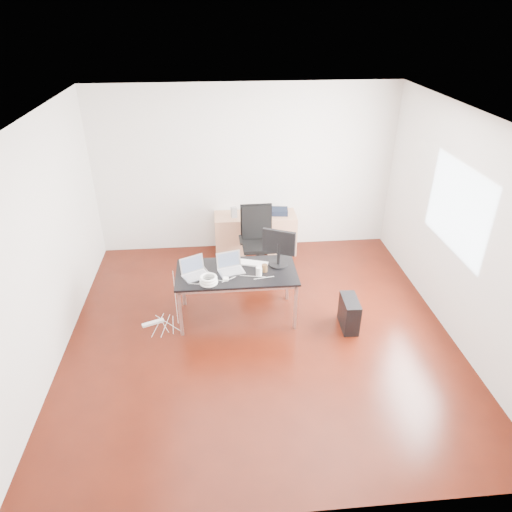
{
  "coord_description": "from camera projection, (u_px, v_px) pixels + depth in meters",
  "views": [
    {
      "loc": [
        -0.49,
        -4.81,
        3.87
      ],
      "look_at": [
        0.0,
        0.55,
        0.85
      ],
      "focal_mm": 32.0,
      "sensor_mm": 36.0,
      "label": 1
    }
  ],
  "objects": [
    {
      "name": "filing_cabinet_right",
      "position": [
        281.0,
        232.0,
        7.92
      ],
      "size": [
        0.5,
        0.5,
        0.7
      ],
      "primitive_type": "cube",
      "color": "tan",
      "rests_on": "ground"
    },
    {
      "name": "speaker",
      "position": [
        234.0,
        212.0,
        7.59
      ],
      "size": [
        0.11,
        0.1,
        0.18
      ],
      "primitive_type": "cube",
      "rotation": [
        0.0,
        0.0,
        0.26
      ],
      "color": "#9E9E9E",
      "rests_on": "filing_cabinet_left"
    },
    {
      "name": "power_adapter",
      "position": [
        226.0,
        279.0,
        5.86
      ],
      "size": [
        0.08,
        0.08,
        0.03
      ],
      "primitive_type": "cube",
      "rotation": [
        0.0,
        0.0,
        -0.16
      ],
      "color": "white",
      "rests_on": "desk"
    },
    {
      "name": "wastebasket",
      "position": [
        260.0,
        245.0,
        7.95
      ],
      "size": [
        0.31,
        0.31,
        0.28
      ],
      "primitive_type": "cylinder",
      "rotation": [
        0.0,
        0.0,
        0.36
      ],
      "color": "black",
      "rests_on": "ground"
    },
    {
      "name": "keyboard",
      "position": [
        252.0,
        263.0,
        6.22
      ],
      "size": [
        0.46,
        0.27,
        0.02
      ],
      "primitive_type": "cube",
      "rotation": [
        0.0,
        0.0,
        -0.32
      ],
      "color": "white",
      "rests_on": "desk"
    },
    {
      "name": "laptop_left",
      "position": [
        194.0,
        271.0,
        5.94
      ],
      "size": [
        0.41,
        0.38,
        0.23
      ],
      "rotation": [
        0.0,
        0.0,
        0.48
      ],
      "color": "silver",
      "rests_on": "desk"
    },
    {
      "name": "navy_garment",
      "position": [
        279.0,
        211.0,
        7.73
      ],
      "size": [
        0.33,
        0.27,
        0.09
      ],
      "primitive_type": "cube",
      "rotation": [
        0.0,
        0.0,
        -0.11
      ],
      "color": "black",
      "rests_on": "filing_cabinet_right"
    },
    {
      "name": "cup_white",
      "position": [
        259.0,
        271.0,
        5.94
      ],
      "size": [
        0.1,
        0.1,
        0.12
      ],
      "primitive_type": "cylinder",
      "rotation": [
        0.0,
        0.0,
        -0.22
      ],
      "color": "white",
      "rests_on": "desk"
    },
    {
      "name": "room_shell",
      "position": [
        263.0,
        238.0,
        5.43
      ],
      "size": [
        5.0,
        5.0,
        5.0
      ],
      "color": "#340D05",
      "rests_on": "ground"
    },
    {
      "name": "power_strip",
      "position": [
        153.0,
        323.0,
        6.24
      ],
      "size": [
        0.3,
        0.17,
        0.04
      ],
      "primitive_type": "cube",
      "rotation": [
        0.0,
        0.0,
        0.38
      ],
      "color": "white",
      "rests_on": "ground"
    },
    {
      "name": "monitor",
      "position": [
        279.0,
        246.0,
        6.08
      ],
      "size": [
        0.43,
        0.26,
        0.51
      ],
      "rotation": [
        0.0,
        0.0,
        -0.43
      ],
      "color": "black",
      "rests_on": "desk"
    },
    {
      "name": "filing_cabinet_left",
      "position": [
        230.0,
        234.0,
        7.85
      ],
      "size": [
        0.5,
        0.5,
        0.7
      ],
      "primitive_type": "cube",
      "color": "tan",
      "rests_on": "ground"
    },
    {
      "name": "pc_tower",
      "position": [
        349.0,
        313.0,
        6.09
      ],
      "size": [
        0.22,
        0.46,
        0.44
      ],
      "primitive_type": "cube",
      "rotation": [
        0.0,
        0.0,
        -0.04
      ],
      "color": "black",
      "rests_on": "ground"
    },
    {
      "name": "cable_coil",
      "position": [
        208.0,
        280.0,
        5.77
      ],
      "size": [
        0.24,
        0.24,
        0.11
      ],
      "rotation": [
        0.0,
        0.0,
        0.14
      ],
      "color": "white",
      "rests_on": "desk"
    },
    {
      "name": "desk",
      "position": [
        237.0,
        275.0,
        6.08
      ],
      "size": [
        1.6,
        0.8,
        0.73
      ],
      "color": "black",
      "rests_on": "ground"
    },
    {
      "name": "cup_brown",
      "position": [
        265.0,
        268.0,
        6.03
      ],
      "size": [
        0.09,
        0.09,
        0.1
      ],
      "primitive_type": "cylinder",
      "rotation": [
        0.0,
        0.0,
        -0.16
      ],
      "color": "#52361C",
      "rests_on": "desk"
    },
    {
      "name": "laptop_right",
      "position": [
        230.0,
        267.0,
        6.05
      ],
      "size": [
        0.38,
        0.33,
        0.23
      ],
      "rotation": [
        0.0,
        0.0,
        0.26
      ],
      "color": "silver",
      "rests_on": "desk"
    },
    {
      "name": "office_chair",
      "position": [
        257.0,
        237.0,
        7.19
      ],
      "size": [
        0.49,
        0.51,
        1.08
      ],
      "rotation": [
        0.0,
        0.0,
        0.01
      ],
      "color": "black",
      "rests_on": "ground"
    }
  ]
}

